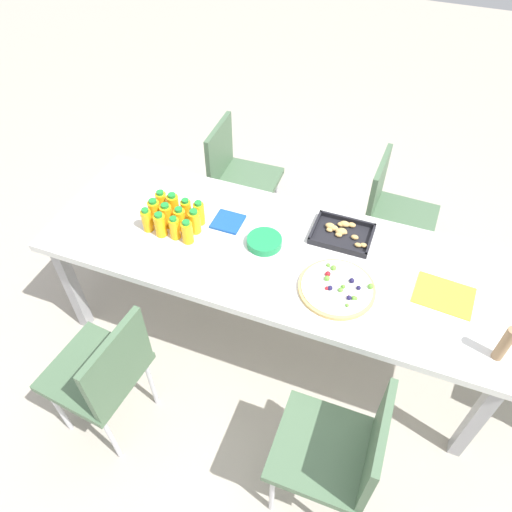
# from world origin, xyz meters

# --- Properties ---
(ground_plane) EXTENTS (12.00, 12.00, 0.00)m
(ground_plane) POSITION_xyz_m (0.00, 0.00, 0.00)
(ground_plane) COLOR #B2A899
(party_table) EXTENTS (2.34, 0.83, 0.73)m
(party_table) POSITION_xyz_m (0.00, 0.00, 0.66)
(party_table) COLOR silver
(party_table) RESTS_ON ground_plane
(chair_near_left) EXTENTS (0.44, 0.44, 0.83)m
(chair_near_left) POSITION_xyz_m (-0.54, -0.79, 0.50)
(chair_near_left) COLOR #4C6B4C
(chair_near_left) RESTS_ON ground_plane
(chair_near_right) EXTENTS (0.40, 0.40, 0.83)m
(chair_near_right) POSITION_xyz_m (0.55, -0.76, 0.50)
(chair_near_right) COLOR #4C6B4C
(chair_near_right) RESTS_ON ground_plane
(chair_far_right) EXTENTS (0.41, 0.41, 0.83)m
(chair_far_right) POSITION_xyz_m (0.48, 0.78, 0.50)
(chair_far_right) COLOR #4C6B4C
(chair_far_right) RESTS_ON ground_plane
(chair_far_left) EXTENTS (0.41, 0.41, 0.83)m
(chair_far_left) POSITION_xyz_m (-0.54, 0.78, 0.50)
(chair_far_left) COLOR #4C6B4C
(chair_far_left) RESTS_ON ground_plane
(juice_bottle_0) EXTENTS (0.05, 0.05, 0.14)m
(juice_bottle_0) POSITION_xyz_m (-0.66, -0.09, 0.79)
(juice_bottle_0) COLOR #FAAD14
(juice_bottle_0) RESTS_ON party_table
(juice_bottle_1) EXTENTS (0.06, 0.06, 0.14)m
(juice_bottle_1) POSITION_xyz_m (-0.58, -0.10, 0.79)
(juice_bottle_1) COLOR #FAAD14
(juice_bottle_1) RESTS_ON party_table
(juice_bottle_2) EXTENTS (0.05, 0.05, 0.13)m
(juice_bottle_2) POSITION_xyz_m (-0.50, -0.10, 0.79)
(juice_bottle_2) COLOR #F9AD14
(juice_bottle_2) RESTS_ON party_table
(juice_bottle_3) EXTENTS (0.06, 0.06, 0.13)m
(juice_bottle_3) POSITION_xyz_m (-0.43, -0.10, 0.79)
(juice_bottle_3) COLOR #F9AD14
(juice_bottle_3) RESTS_ON party_table
(juice_bottle_4) EXTENTS (0.06, 0.06, 0.14)m
(juice_bottle_4) POSITION_xyz_m (-0.66, -0.03, 0.79)
(juice_bottle_4) COLOR #FAAD14
(juice_bottle_4) RESTS_ON party_table
(juice_bottle_5) EXTENTS (0.06, 0.06, 0.14)m
(juice_bottle_5) POSITION_xyz_m (-0.58, -0.03, 0.79)
(juice_bottle_5) COLOR #FAAD14
(juice_bottle_5) RESTS_ON party_table
(juice_bottle_6) EXTENTS (0.06, 0.06, 0.14)m
(juice_bottle_6) POSITION_xyz_m (-0.51, -0.03, 0.79)
(juice_bottle_6) COLOR #F9AE14
(juice_bottle_6) RESTS_ON party_table
(juice_bottle_7) EXTENTS (0.06, 0.06, 0.14)m
(juice_bottle_7) POSITION_xyz_m (-0.43, -0.02, 0.79)
(juice_bottle_7) COLOR #FAAD14
(juice_bottle_7) RESTS_ON party_table
(juice_bottle_8) EXTENTS (0.06, 0.06, 0.14)m
(juice_bottle_8) POSITION_xyz_m (-0.66, 0.05, 0.79)
(juice_bottle_8) COLOR #F9AC14
(juice_bottle_8) RESTS_ON party_table
(juice_bottle_9) EXTENTS (0.06, 0.06, 0.15)m
(juice_bottle_9) POSITION_xyz_m (-0.58, 0.05, 0.79)
(juice_bottle_9) COLOR #FAAD14
(juice_bottle_9) RESTS_ON party_table
(juice_bottle_10) EXTENTS (0.05, 0.05, 0.13)m
(juice_bottle_10) POSITION_xyz_m (-0.51, 0.05, 0.79)
(juice_bottle_10) COLOR #FAAE14
(juice_bottle_10) RESTS_ON party_table
(juice_bottle_11) EXTENTS (0.06, 0.06, 0.14)m
(juice_bottle_11) POSITION_xyz_m (-0.44, 0.05, 0.79)
(juice_bottle_11) COLOR #F9AE14
(juice_bottle_11) RESTS_ON party_table
(fruit_pizza) EXTENTS (0.35, 0.35, 0.05)m
(fruit_pizza) POSITION_xyz_m (0.35, -0.14, 0.74)
(fruit_pizza) COLOR tan
(fruit_pizza) RESTS_ON party_table
(snack_tray) EXTENTS (0.30, 0.23, 0.04)m
(snack_tray) POSITION_xyz_m (0.28, 0.22, 0.74)
(snack_tray) COLOR black
(snack_tray) RESTS_ON party_table
(plate_stack) EXTENTS (0.18, 0.18, 0.04)m
(plate_stack) POSITION_xyz_m (-0.07, 0.01, 0.75)
(plate_stack) COLOR #1E8C4C
(plate_stack) RESTS_ON party_table
(napkin_stack) EXTENTS (0.15, 0.15, 0.01)m
(napkin_stack) POSITION_xyz_m (-0.30, 0.10, 0.73)
(napkin_stack) COLOR #194CA5
(napkin_stack) RESTS_ON party_table
(cardboard_tube) EXTENTS (0.04, 0.04, 0.19)m
(cardboard_tube) POSITION_xyz_m (1.04, -0.25, 0.82)
(cardboard_tube) COLOR #9E7A56
(cardboard_tube) RESTS_ON party_table
(paper_folder) EXTENTS (0.27, 0.22, 0.01)m
(paper_folder) POSITION_xyz_m (0.81, -0.00, 0.73)
(paper_folder) COLOR yellow
(paper_folder) RESTS_ON party_table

